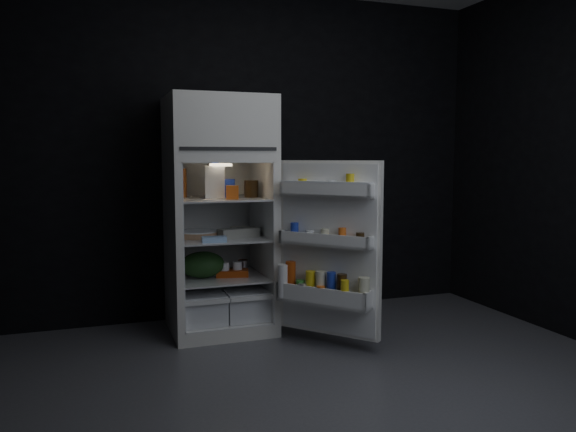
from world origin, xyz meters
name	(u,v)px	position (x,y,z in m)	size (l,w,h in m)	color
floor	(335,387)	(0.00, 0.00, 0.00)	(4.00, 3.40, 0.00)	#57575D
wall_back	(254,155)	(0.00, 1.70, 1.35)	(4.00, 0.00, 2.70)	black
refrigerator	(219,207)	(-0.39, 1.32, 0.96)	(0.76, 0.71, 1.78)	white
fridge_door	(327,252)	(0.23, 0.66, 0.68)	(0.61, 0.67, 1.22)	white
milk_jug	(215,182)	(-0.42, 1.28, 1.15)	(0.14, 0.14, 0.24)	white
mayo_jar	(228,188)	(-0.32, 1.29, 1.10)	(0.10, 0.10, 0.14)	#1F35A9
jam_jar	(251,189)	(-0.15, 1.25, 1.09)	(0.11, 0.11, 0.13)	black
amber_bottle	(181,183)	(-0.66, 1.42, 1.14)	(0.09, 0.09, 0.22)	#AC4F1B
small_carton	(232,192)	(-0.33, 1.11, 1.08)	(0.09, 0.07, 0.10)	orange
egg_carton	(239,233)	(-0.26, 1.22, 0.76)	(0.31, 0.12, 0.07)	gray
pie	(198,234)	(-0.55, 1.35, 0.75)	(0.33, 0.33, 0.04)	#AA7F59
flat_package	(214,239)	(-0.48, 1.05, 0.75)	(0.17, 0.09, 0.04)	#97BDEA
wrapped_pkg	(239,230)	(-0.19, 1.46, 0.75)	(0.13, 0.11, 0.05)	beige
produce_bag	(203,265)	(-0.53, 1.27, 0.52)	(0.33, 0.28, 0.20)	#193815
yogurt_tray	(232,273)	(-0.31, 1.24, 0.45)	(0.24, 0.13, 0.05)	#AA3C0E
small_can_red	(243,265)	(-0.18, 1.41, 0.47)	(0.07, 0.07, 0.09)	#AA3C0E
small_can_silver	(244,266)	(-0.18, 1.39, 0.47)	(0.07, 0.07, 0.09)	silver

